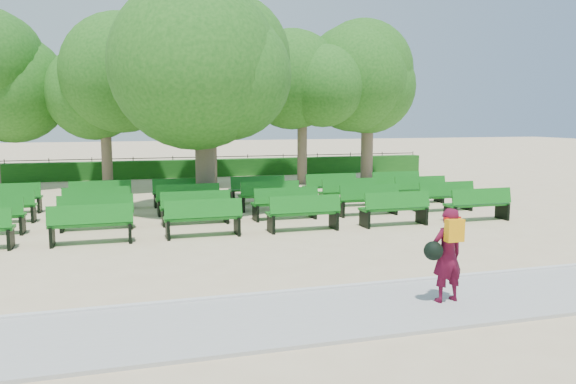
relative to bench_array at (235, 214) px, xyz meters
name	(u,v)px	position (x,y,z in m)	size (l,w,h in m)	color
ground	(254,227)	(0.19, -1.73, -0.10)	(120.00, 120.00, 0.00)	#D2B88B
paving	(358,311)	(0.19, -9.13, -0.07)	(30.00, 2.20, 0.06)	#ABABA7
curb	(332,289)	(0.19, -7.98, -0.05)	(30.00, 0.12, 0.10)	silver
hedge	(193,168)	(0.19, 12.27, 0.35)	(26.00, 0.70, 0.90)	#185516
fence	(192,176)	(0.19, 12.67, -0.10)	(26.00, 0.10, 1.02)	black
tree_line	(204,186)	(0.19, 8.27, -0.10)	(21.80, 6.80, 7.04)	#27661B
bench_array	(235,214)	(0.00, 0.00, 0.00)	(2.00, 0.66, 1.26)	#136C18
tree_among	(203,62)	(-0.70, 1.48, 4.77)	(5.09, 5.09, 7.20)	brown
person	(446,254)	(1.73, -9.19, 0.77)	(0.76, 0.47, 1.57)	#4E0B21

